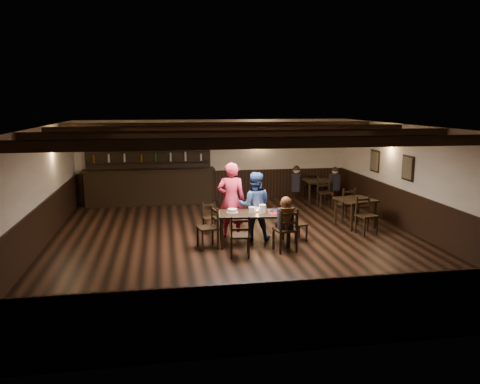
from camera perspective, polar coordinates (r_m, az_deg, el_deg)
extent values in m
plane|color=black|center=(11.12, -0.13, -6.14)|extent=(10.00, 10.00, 0.00)
cube|color=beige|center=(15.70, -3.09, 3.90)|extent=(9.00, 0.02, 2.70)
cube|color=beige|center=(6.06, 7.62, -7.53)|extent=(9.00, 0.02, 2.70)
cube|color=beige|center=(11.02, -23.90, -0.02)|extent=(0.02, 10.00, 2.70)
cube|color=beige|center=(12.34, 20.96, 1.28)|extent=(0.02, 10.00, 2.70)
cube|color=silver|center=(10.64, -0.13, 7.89)|extent=(9.00, 10.00, 0.02)
cube|color=black|center=(15.80, -3.05, 0.82)|extent=(9.00, 0.04, 1.00)
cube|color=black|center=(6.40, 7.34, -14.69)|extent=(9.00, 0.04, 1.00)
cube|color=black|center=(11.19, -23.42, -4.29)|extent=(0.04, 10.00, 1.00)
cube|color=black|center=(12.49, 20.58, -2.57)|extent=(0.04, 10.00, 1.00)
cube|color=black|center=(15.52, -10.12, 5.52)|extent=(0.90, 0.03, 1.00)
cube|color=black|center=(15.50, -10.12, 5.51)|extent=(0.80, 0.02, 0.90)
cube|color=black|center=(12.72, 19.79, 2.76)|extent=(0.03, 0.55, 0.65)
cube|color=#72664C|center=(12.71, 19.72, 2.76)|extent=(0.02, 0.45, 0.55)
cube|color=black|center=(14.40, 16.12, 3.65)|extent=(0.03, 0.55, 0.65)
cube|color=#72664C|center=(14.39, 16.05, 3.65)|extent=(0.02, 0.45, 0.55)
cube|color=black|center=(7.71, 3.50, 5.99)|extent=(8.90, 0.18, 0.18)
cube|color=black|center=(9.67, 0.83, 7.00)|extent=(8.90, 0.18, 0.18)
cube|color=black|center=(11.64, -0.94, 7.65)|extent=(8.90, 0.18, 0.18)
cube|color=black|center=(13.61, -2.20, 8.12)|extent=(8.90, 0.18, 0.18)
cube|color=black|center=(10.50, -2.20, -5.16)|extent=(0.07, 0.07, 0.71)
cube|color=black|center=(11.16, -2.32, -4.19)|extent=(0.07, 0.07, 0.71)
cube|color=black|center=(10.65, 5.88, -4.98)|extent=(0.07, 0.07, 0.71)
cube|color=black|center=(11.30, 5.29, -4.04)|extent=(0.07, 0.07, 0.71)
cube|color=black|center=(10.78, 1.69, -2.67)|extent=(1.68, 0.95, 0.04)
cube|color=#A5A8AD|center=(11.16, 1.49, -2.20)|extent=(1.61, 0.18, 0.05)
cube|color=#A5A8AD|center=(10.40, 1.91, -3.17)|extent=(1.61, 0.18, 0.05)
cube|color=#A5A8AD|center=(10.89, 5.85, -2.59)|extent=(0.11, 0.81, 0.05)
cube|color=#A5A8AD|center=(10.73, -2.52, -2.74)|extent=(0.11, 0.81, 0.05)
cube|color=black|center=(10.26, 0.97, -6.34)|extent=(0.04, 0.04, 0.44)
cube|color=black|center=(9.93, 1.09, -6.93)|extent=(0.04, 0.04, 0.44)
cube|color=black|center=(10.24, -1.08, -6.37)|extent=(0.04, 0.04, 0.44)
cube|color=black|center=(9.91, -1.03, -6.96)|extent=(0.04, 0.04, 0.44)
cube|color=black|center=(10.01, -0.01, -5.35)|extent=(0.47, 0.45, 0.04)
cube|color=black|center=(9.79, 0.03, -4.35)|extent=(0.43, 0.09, 0.46)
cube|color=black|center=(9.80, 0.03, -4.61)|extent=(0.37, 0.07, 0.05)
cube|color=black|center=(9.75, 0.03, -3.57)|extent=(0.37, 0.07, 0.05)
cube|color=black|center=(10.71, 6.03, -5.56)|extent=(0.04, 0.04, 0.47)
cube|color=black|center=(10.39, 6.92, -6.10)|extent=(0.04, 0.04, 0.47)
cube|color=black|center=(10.55, 4.11, -5.78)|extent=(0.04, 0.04, 0.47)
cube|color=black|center=(10.23, 4.95, -6.34)|extent=(0.04, 0.04, 0.47)
cube|color=black|center=(10.40, 5.53, -4.60)|extent=(0.53, 0.51, 0.04)
cube|color=black|center=(10.17, 6.00, -3.53)|extent=(0.46, 0.12, 0.49)
cube|color=black|center=(10.19, 5.99, -3.79)|extent=(0.39, 0.10, 0.05)
cube|color=black|center=(10.14, 6.01, -2.72)|extent=(0.39, 0.10, 0.05)
cube|color=black|center=(10.78, -5.19, -5.48)|extent=(0.04, 0.04, 0.45)
cube|color=black|center=(10.88, -3.38, -5.29)|extent=(0.04, 0.04, 0.45)
cube|color=black|center=(10.43, -4.59, -6.03)|extent=(0.04, 0.04, 0.45)
cube|color=black|center=(10.54, -2.72, -5.83)|extent=(0.04, 0.04, 0.45)
cube|color=black|center=(10.59, -3.99, -4.37)|extent=(0.51, 0.52, 0.04)
cube|color=black|center=(10.59, -3.08, -3.04)|extent=(0.13, 0.44, 0.47)
cube|color=black|center=(10.60, -3.08, -3.29)|extent=(0.11, 0.38, 0.05)
cube|color=black|center=(10.55, -3.09, -2.30)|extent=(0.11, 0.38, 0.05)
cube|color=black|center=(11.22, 8.11, -5.05)|extent=(0.04, 0.04, 0.39)
cube|color=black|center=(11.06, 6.77, -5.25)|extent=(0.04, 0.04, 0.39)
cube|color=black|center=(11.49, 7.22, -4.66)|extent=(0.04, 0.04, 0.39)
cube|color=black|center=(11.33, 5.89, -4.85)|extent=(0.04, 0.04, 0.39)
cube|color=black|center=(11.22, 7.02, -3.90)|extent=(0.45, 0.47, 0.04)
cube|color=black|center=(11.09, 6.37, -2.97)|extent=(0.13, 0.38, 0.41)
cube|color=black|center=(11.10, 6.37, -3.18)|extent=(0.11, 0.32, 0.05)
cube|color=black|center=(11.06, 6.38, -2.36)|extent=(0.11, 0.32, 0.05)
cube|color=black|center=(11.70, -4.15, -4.37)|extent=(0.03, 0.03, 0.37)
cube|color=black|center=(11.97, -4.49, -4.02)|extent=(0.03, 0.03, 0.37)
cube|color=black|center=(11.77, -2.69, -4.25)|extent=(0.03, 0.03, 0.37)
cube|color=black|center=(12.05, -3.06, -3.91)|extent=(0.03, 0.03, 0.37)
cube|color=black|center=(11.82, -3.61, -3.19)|extent=(0.41, 0.39, 0.03)
cube|color=black|center=(11.91, -3.80, -2.13)|extent=(0.36, 0.08, 0.38)
cube|color=black|center=(11.92, -3.79, -2.31)|extent=(0.31, 0.07, 0.04)
cube|color=black|center=(11.89, -3.80, -1.59)|extent=(0.31, 0.07, 0.04)
imported|color=#EB385A|center=(11.34, -1.08, -0.99)|extent=(0.73, 0.54, 1.84)
imported|color=navy|center=(11.22, 1.79, -1.69)|extent=(0.90, 0.77, 1.63)
cube|color=black|center=(10.50, 5.37, -4.28)|extent=(0.31, 0.31, 0.13)
cube|color=black|center=(10.33, 5.55, -3.26)|extent=(0.33, 0.19, 0.46)
cylinder|color=black|center=(10.29, 5.58, -2.11)|extent=(0.10, 0.33, 0.33)
sphere|color=#D8A384|center=(10.25, 5.59, -1.32)|extent=(0.20, 0.20, 0.20)
sphere|color=#331E0B|center=(10.22, 5.63, -1.30)|extent=(0.25, 0.25, 0.25)
cone|color=#331E0B|center=(10.22, 5.73, -3.53)|extent=(0.19, 0.19, 0.58)
cylinder|color=white|center=(10.81, -0.94, -2.47)|extent=(0.27, 0.27, 0.01)
cylinder|color=white|center=(10.80, -0.94, -2.24)|extent=(0.21, 0.21, 0.07)
cylinder|color=silver|center=(10.80, -0.94, -2.33)|extent=(0.23, 0.23, 0.04)
cylinder|color=white|center=(10.75, 1.46, -2.20)|extent=(0.15, 0.15, 0.14)
cylinder|color=white|center=(10.79, 2.75, -2.02)|extent=(0.16, 0.16, 0.19)
cylinder|color=#A5A8AD|center=(10.88, 2.12, -2.35)|extent=(0.04, 0.04, 0.03)
sphere|color=orange|center=(10.87, 2.13, -2.21)|extent=(0.03, 0.03, 0.03)
cylinder|color=silver|center=(10.73, 3.59, -2.39)|extent=(0.04, 0.04, 0.09)
cylinder|color=#A5A8AD|center=(10.79, 3.95, -2.33)|extent=(0.03, 0.03, 0.09)
cylinder|color=silver|center=(10.91, 2.92, -2.08)|extent=(0.07, 0.07, 0.12)
cube|color=maroon|center=(10.78, 4.24, -2.56)|extent=(0.37, 0.33, 0.00)
cube|color=#0D1241|center=(11.00, 4.40, -2.29)|extent=(0.32, 0.31, 0.00)
cube|color=black|center=(15.38, -10.94, 0.55)|extent=(4.00, 0.60, 1.10)
cube|color=black|center=(15.29, -11.02, 2.67)|extent=(4.20, 0.70, 0.05)
cube|color=black|center=(15.56, -10.99, 2.72)|extent=(4.00, 0.10, 2.20)
cube|color=black|center=(15.43, -11.04, 3.59)|extent=(3.90, 0.22, 0.03)
cube|color=black|center=(15.39, -11.08, 4.88)|extent=(3.90, 0.22, 0.03)
cube|color=black|center=(15.36, -11.13, 6.18)|extent=(3.90, 0.22, 0.03)
cube|color=black|center=(12.69, 13.92, -0.92)|extent=(1.05, 1.05, 0.04)
cube|color=black|center=(12.28, 13.48, -3.08)|extent=(0.05, 0.05, 0.71)
cube|color=black|center=(12.85, 11.59, -2.39)|extent=(0.05, 0.05, 0.71)
cube|color=black|center=(12.71, 16.12, -2.74)|extent=(0.05, 0.05, 0.71)
cube|color=black|center=(13.26, 14.17, -2.08)|extent=(0.05, 0.05, 0.71)
cube|color=black|center=(15.51, 9.45, 1.36)|extent=(0.94, 0.94, 0.04)
cube|color=black|center=(15.13, 8.44, -0.29)|extent=(0.06, 0.06, 0.71)
cube|color=black|center=(15.83, 7.75, 0.22)|extent=(0.06, 0.06, 0.71)
cube|color=black|center=(15.34, 11.11, -0.23)|extent=(0.06, 0.06, 0.71)
cube|color=black|center=(16.03, 10.31, 0.28)|extent=(0.06, 0.06, 0.71)
cube|color=black|center=(15.03, 6.84, 1.23)|extent=(0.35, 0.45, 0.57)
sphere|color=#D8A384|center=(14.97, 6.88, 2.67)|extent=(0.22, 0.22, 0.22)
sphere|color=black|center=(14.96, 6.88, 2.80)|extent=(0.23, 0.23, 0.23)
cube|color=black|center=(15.39, 11.46, 1.23)|extent=(0.22, 0.36, 0.52)
sphere|color=#D8A384|center=(15.34, 11.51, 2.52)|extent=(0.20, 0.20, 0.20)
sphere|color=black|center=(15.34, 11.52, 2.63)|extent=(0.21, 0.21, 0.21)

